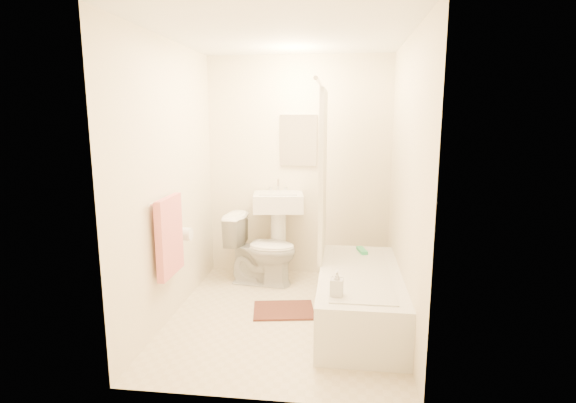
# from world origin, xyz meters

# --- Properties ---
(floor) EXTENTS (2.40, 2.40, 0.00)m
(floor) POSITION_xyz_m (0.00, 0.00, 0.00)
(floor) COLOR beige
(floor) RESTS_ON ground
(ceiling) EXTENTS (2.40, 2.40, 0.00)m
(ceiling) POSITION_xyz_m (0.00, 0.00, 2.40)
(ceiling) COLOR white
(ceiling) RESTS_ON ground
(wall_back) EXTENTS (2.00, 0.02, 2.40)m
(wall_back) POSITION_xyz_m (0.00, 1.20, 1.20)
(wall_back) COLOR beige
(wall_back) RESTS_ON ground
(wall_left) EXTENTS (0.02, 2.40, 2.40)m
(wall_left) POSITION_xyz_m (-1.00, 0.00, 1.20)
(wall_left) COLOR beige
(wall_left) RESTS_ON ground
(wall_right) EXTENTS (0.02, 2.40, 2.40)m
(wall_right) POSITION_xyz_m (1.00, 0.00, 1.20)
(wall_right) COLOR beige
(wall_right) RESTS_ON ground
(mirror) EXTENTS (0.40, 0.03, 0.55)m
(mirror) POSITION_xyz_m (0.00, 1.18, 1.50)
(mirror) COLOR white
(mirror) RESTS_ON wall_back
(curtain_rod) EXTENTS (0.03, 1.70, 0.03)m
(curtain_rod) POSITION_xyz_m (0.30, 0.10, 2.00)
(curtain_rod) COLOR silver
(curtain_rod) RESTS_ON wall_back
(shower_curtain) EXTENTS (0.04, 0.80, 1.55)m
(shower_curtain) POSITION_xyz_m (0.30, 0.50, 1.22)
(shower_curtain) COLOR silver
(shower_curtain) RESTS_ON curtain_rod
(towel_bar) EXTENTS (0.02, 0.60, 0.02)m
(towel_bar) POSITION_xyz_m (-0.96, -0.25, 1.10)
(towel_bar) COLOR silver
(towel_bar) RESTS_ON wall_left
(towel) EXTENTS (0.06, 0.45, 0.66)m
(towel) POSITION_xyz_m (-0.93, -0.25, 0.78)
(towel) COLOR #CC7266
(towel) RESTS_ON towel_bar
(toilet_paper) EXTENTS (0.11, 0.12, 0.12)m
(toilet_paper) POSITION_xyz_m (-0.93, 0.12, 0.70)
(toilet_paper) COLOR white
(toilet_paper) RESTS_ON wall_left
(toilet) EXTENTS (0.79, 0.50, 0.73)m
(toilet) POSITION_xyz_m (-0.35, 0.80, 0.37)
(toilet) COLOR white
(toilet) RESTS_ON floor
(sink) EXTENTS (0.58, 0.49, 1.03)m
(sink) POSITION_xyz_m (-0.20, 1.01, 0.51)
(sink) COLOR white
(sink) RESTS_ON floor
(bathtub) EXTENTS (0.69, 1.58, 0.45)m
(bathtub) POSITION_xyz_m (0.65, 0.00, 0.22)
(bathtub) COLOR white
(bathtub) RESTS_ON floor
(bath_mat) EXTENTS (0.61, 0.49, 0.02)m
(bath_mat) POSITION_xyz_m (-0.02, 0.12, 0.01)
(bath_mat) COLOR #522520
(bath_mat) RESTS_ON floor
(soap_bottle) EXTENTS (0.10, 0.10, 0.20)m
(soap_bottle) POSITION_xyz_m (0.46, -0.55, 0.55)
(soap_bottle) COLOR silver
(soap_bottle) RESTS_ON bathtub
(scrub_brush) EXTENTS (0.11, 0.21, 0.04)m
(scrub_brush) POSITION_xyz_m (0.69, 0.56, 0.47)
(scrub_brush) COLOR #3BC172
(scrub_brush) RESTS_ON bathtub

